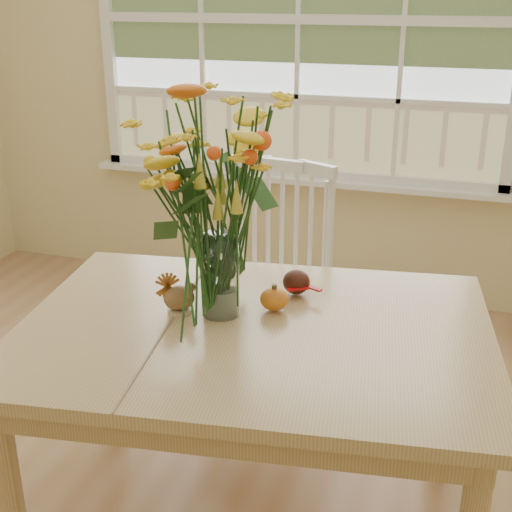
% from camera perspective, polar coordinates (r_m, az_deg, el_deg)
% --- Properties ---
extents(wall_back, '(4.00, 0.02, 2.70)m').
position_cam_1_polar(wall_back, '(3.86, 3.62, 16.16)').
color(wall_back, beige).
rests_on(wall_back, floor).
extents(window, '(2.42, 0.12, 1.74)m').
position_cam_1_polar(window, '(3.81, 3.54, 18.82)').
color(window, silver).
rests_on(window, wall_back).
extents(dining_table, '(1.54, 1.19, 0.76)m').
position_cam_1_polar(dining_table, '(2.11, -0.17, -8.10)').
color(dining_table, tan).
rests_on(dining_table, floor).
extents(windsor_chair, '(0.53, 0.52, 1.03)m').
position_cam_1_polar(windsor_chair, '(2.89, 1.29, -1.66)').
color(windsor_chair, white).
rests_on(windsor_chair, floor).
extents(flower_vase, '(0.54, 0.54, 0.64)m').
position_cam_1_polar(flower_vase, '(2.00, -3.11, 5.16)').
color(flower_vase, white).
rests_on(flower_vase, dining_table).
extents(pumpkin, '(0.09, 0.09, 0.07)m').
position_cam_1_polar(pumpkin, '(2.15, 1.53, -3.70)').
color(pumpkin, '#CD6318').
rests_on(pumpkin, dining_table).
extents(turkey_figurine, '(0.12, 0.11, 0.12)m').
position_cam_1_polar(turkey_figurine, '(2.14, -6.42, -3.51)').
color(turkey_figurine, '#CCB78C').
rests_on(turkey_figurine, dining_table).
extents(dark_gourd, '(0.12, 0.09, 0.08)m').
position_cam_1_polar(dark_gourd, '(2.26, 3.38, -2.27)').
color(dark_gourd, '#38160F').
rests_on(dark_gourd, dining_table).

